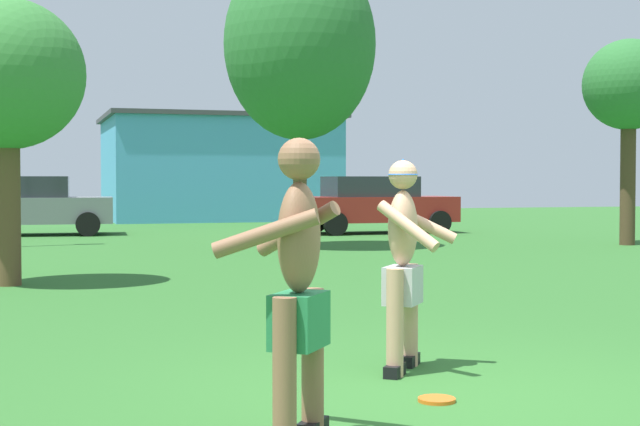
{
  "coord_description": "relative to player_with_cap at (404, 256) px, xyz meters",
  "views": [
    {
      "loc": [
        -2.73,
        -5.86,
        1.47
      ],
      "look_at": [
        -0.63,
        0.92,
        1.23
      ],
      "focal_mm": 53.33,
      "sensor_mm": 36.0,
      "label": 1
    }
  ],
  "objects": [
    {
      "name": "frisbee",
      "position": [
        -0.17,
        -1.01,
        -0.88
      ],
      "size": [
        0.25,
        0.25,
        0.03
      ],
      "primitive_type": "cylinder",
      "color": "orange",
      "rests_on": "ground_plane"
    },
    {
      "name": "tree_left_field",
      "position": [
        10.32,
        11.78,
        2.68
      ],
      "size": [
        2.07,
        2.07,
        4.68
      ],
      "color": "#4C3823",
      "rests_on": "ground_plane"
    },
    {
      "name": "car_red_mid_lot",
      "position": [
        6.53,
        18.06,
        -0.07
      ],
      "size": [
        4.3,
        2.02,
        1.58
      ],
      "color": "maroon",
      "rests_on": "ground_plane"
    },
    {
      "name": "tree_behind_players",
      "position": [
        2.9,
        12.99,
        3.51
      ],
      "size": [
        3.28,
        3.28,
        6.49
      ],
      "color": "brown",
      "rests_on": "ground_plane"
    },
    {
      "name": "ground_plane",
      "position": [
        -0.04,
        -0.91,
        -0.89
      ],
      "size": [
        80.0,
        80.0,
        0.0
      ],
      "primitive_type": "plane",
      "color": "#2D6628"
    },
    {
      "name": "lamp_post",
      "position": [
        -3.18,
        15.24,
        2.12
      ],
      "size": [
        0.6,
        0.24,
        4.78
      ],
      "color": "black",
      "rests_on": "ground_plane"
    },
    {
      "name": "outbuilding_behind_lot",
      "position": [
        4.2,
        29.0,
        1.06
      ],
      "size": [
        8.47,
        6.93,
        3.89
      ],
      "color": "#4C9ED1",
      "rests_on": "ground_plane"
    },
    {
      "name": "player_in_green",
      "position": [
        -1.34,
        -1.73,
        0.01
      ],
      "size": [
        0.78,
        0.8,
        1.71
      ],
      "color": "black",
      "rests_on": "ground_plane"
    },
    {
      "name": "tree_near_building",
      "position": [
        -3.02,
        7.18,
        2.02
      ],
      "size": [
        2.18,
        2.18,
        4.01
      ],
      "color": "brown",
      "rests_on": "ground_plane"
    },
    {
      "name": "car_gray_near_post",
      "position": [
        -2.72,
        19.83,
        -0.07
      ],
      "size": [
        4.41,
        2.25,
        1.58
      ],
      "color": "slate",
      "rests_on": "ground_plane"
    },
    {
      "name": "player_with_cap",
      "position": [
        0.0,
        0.0,
        0.0
      ],
      "size": [
        0.74,
        0.78,
        1.64
      ],
      "color": "black",
      "rests_on": "ground_plane"
    }
  ]
}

